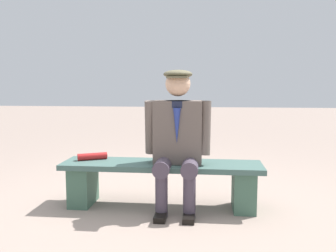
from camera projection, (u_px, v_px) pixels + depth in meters
ground_plane at (162, 206)px, 3.48m from camera, size 30.00×30.00×0.00m
bench at (162, 178)px, 3.44m from camera, size 1.88×0.44×0.43m
seated_man at (177, 135)px, 3.32m from camera, size 0.62×0.57×1.30m
rolled_magazine at (92, 156)px, 3.55m from camera, size 0.28×0.19×0.07m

